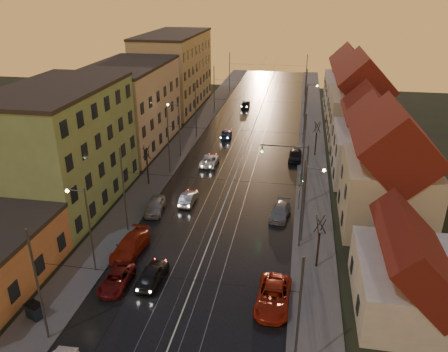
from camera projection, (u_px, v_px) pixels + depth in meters
The scene contains 48 objects.
ground at pixel (188, 298), 34.97m from camera, with size 160.00×160.00×0.00m, color black.
road at pixel (249, 138), 70.98m from camera, with size 16.00×120.00×0.04m, color black.
sidewalk_left at pixel (190, 135), 72.57m from camera, with size 4.00×120.00×0.15m, color #4C4C4C.
sidewalk_right at pixel (312, 142), 69.35m from camera, with size 4.00×120.00×0.15m, color #4C4C4C.
tram_rail_0 at pixel (236, 137), 71.32m from camera, with size 0.06×120.00×0.03m, color gray.
tram_rail_1 at pixel (245, 138), 71.09m from camera, with size 0.06×120.00×0.03m, color gray.
tram_rail_2 at pixel (254, 138), 70.84m from camera, with size 0.06×120.00×0.03m, color gray.
tram_rail_3 at pixel (263, 139), 70.61m from camera, with size 0.06×120.00×0.03m, color gray.
apartment_left_1 at pixel (63, 149), 47.76m from camera, with size 10.00×18.00×13.00m, color #698A58.
apartment_left_2 at pixel (130, 107), 65.98m from camera, with size 10.00×20.00×12.00m, color #B8A68F.
apartment_left_3 at pixel (174, 71), 87.19m from camera, with size 10.00×24.00×14.00m, color tan.
house_right_0 at pixel (412, 276), 32.85m from camera, with size 8.16×10.20×5.80m.
house_right_1 at pixel (389, 176), 43.54m from camera, with size 8.67×10.20×10.80m.
house_right_2 at pixel (371, 142), 55.58m from camera, with size 9.18×12.24×9.20m.
house_right_3 at pixel (360, 103), 68.62m from camera, with size 9.18×14.28×11.50m.
house_right_4 at pixel (350, 84), 85.13m from camera, with size 9.18×16.32×10.00m.
catenary_pole_l_0 at pixel (38, 287), 29.13m from camera, with size 0.16×0.16×9.00m, color #595B60.
catenary_pole_r_0 at pixel (298, 319), 26.36m from camera, with size 0.16×0.16×9.00m, color #595B60.
catenary_pole_l_1 at pixel (124, 191), 42.64m from camera, with size 0.16×0.16×9.00m, color #595B60.
catenary_pole_r_1 at pixel (302, 205), 39.87m from camera, with size 0.16×0.16×9.00m, color #595B60.
catenary_pole_l_2 at pixel (168, 141), 56.14m from camera, with size 0.16×0.16×9.00m, color #595B60.
catenary_pole_r_2 at pixel (304, 149), 53.38m from camera, with size 0.16×0.16×9.00m, color #595B60.
catenary_pole_l_3 at pixel (196, 111), 69.65m from camera, with size 0.16×0.16×9.00m, color #595B60.
catenary_pole_r_3 at pixel (305, 116), 66.89m from camera, with size 0.16×0.16×9.00m, color #595B60.
catenary_pole_l_4 at pixel (214, 90), 83.16m from camera, with size 0.16×0.16×9.00m, color #595B60.
catenary_pole_r_4 at pixel (305, 94), 80.40m from camera, with size 0.16×0.16×9.00m, color #595B60.
catenary_pole_l_5 at pixel (230, 73), 99.37m from camera, with size 0.16×0.16×9.00m, color #595B60.
catenary_pole_r_5 at pixel (306, 75), 96.61m from camera, with size 0.16×0.16×9.00m, color #595B60.
street_lamp_0 at pixel (86, 222), 36.26m from camera, with size 1.75×0.32×8.00m.
street_lamp_1 at pixel (308, 197), 40.54m from camera, with size 1.75×0.32×8.00m.
street_lamp_2 at pixel (177, 125), 61.47m from camera, with size 1.75×0.32×8.00m.
street_lamp_3 at pixel (308, 102), 72.96m from camera, with size 1.75×0.32×8.00m.
traffic_light_mast at pixel (298, 167), 48.03m from camera, with size 5.30×0.32×7.20m.
bare_tree_0 at pixel (147, 166), 53.61m from camera, with size 1.09×1.09×5.11m.
bare_tree_1 at pixel (319, 243), 37.73m from camera, with size 1.09×1.09×5.11m.
bare_tree_2 at pixel (316, 139), 62.91m from camera, with size 1.09×1.09×5.11m.
driving_car_0 at pixel (152, 274), 36.59m from camera, with size 1.78×4.43×1.51m, color black.
driving_car_1 at pixel (188, 198), 49.75m from camera, with size 1.41×4.03×1.33m, color #9D9DA2.
driving_car_2 at pixel (210, 160), 60.41m from camera, with size 2.17×4.71×1.31m, color white.
driving_car_3 at pixel (226, 134), 71.06m from camera, with size 1.70×4.19×1.22m, color navy.
driving_car_4 at pixel (246, 104), 88.53m from camera, with size 1.75×4.35×1.48m, color black.
parked_left_1 at pixel (116, 279), 36.14m from camera, with size 2.04×4.43×1.23m, color maroon.
parked_left_2 at pixel (130, 246), 40.48m from camera, with size 2.19×5.39×1.56m, color #9C230F.
parked_left_3 at pixel (155, 206), 47.83m from camera, with size 1.77×4.39×1.50m, color #9E9FA4.
parked_right_0 at pixel (273, 297), 33.92m from camera, with size 2.56×5.56×1.55m, color #AD2411.
parked_right_1 at pixel (280, 211), 46.88m from camera, with size 1.82×4.48×1.30m, color #9B9BA0.
parked_right_2 at pixel (295, 155), 61.90m from camera, with size 1.78×4.42×1.51m, color black.
dumpster at pixel (35, 311), 32.54m from camera, with size 1.20×0.80×1.10m, color black.
Camera 1 is at (7.79, -27.09, 23.06)m, focal length 35.00 mm.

